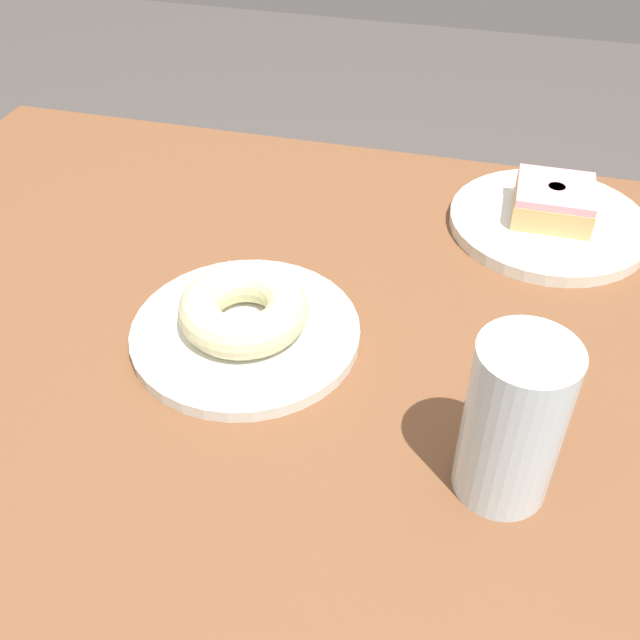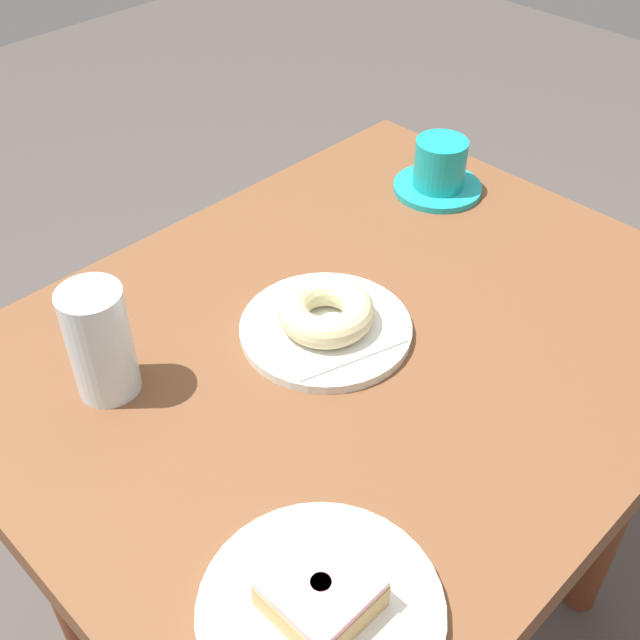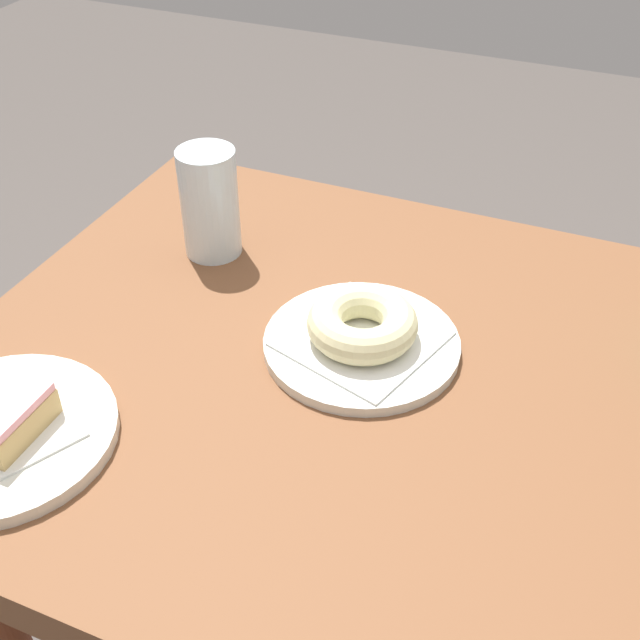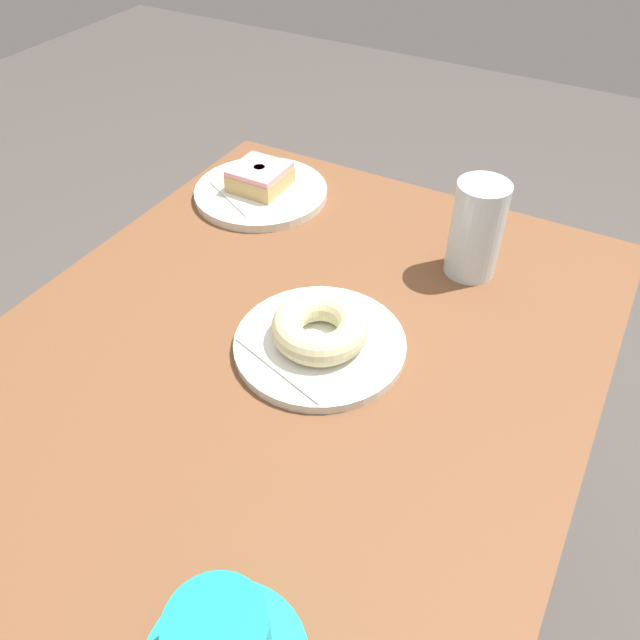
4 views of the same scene
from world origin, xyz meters
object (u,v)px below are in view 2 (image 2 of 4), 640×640
donut_sugar_ring (326,311)px  coffee_cup (439,170)px  plate_sugar_ring (326,329)px  water_glass (100,342)px  plate_glazed_square (321,610)px  donut_glazed_square (321,593)px

donut_sugar_ring → coffee_cup: bearing=17.2°
plate_sugar_ring → donut_sugar_ring: (-0.00, -0.00, 0.03)m
water_glass → plate_glazed_square: bearing=-94.2°
donut_glazed_square → water_glass: (0.03, 0.37, 0.03)m
plate_sugar_ring → plate_glazed_square: size_ratio=0.97×
plate_glazed_square → donut_glazed_square: size_ratio=2.61×
coffee_cup → water_glass: bearing=-179.8°
plate_glazed_square → donut_sugar_ring: bearing=44.1°
plate_sugar_ring → donut_sugar_ring: bearing=-135.0°
plate_glazed_square → water_glass: bearing=85.8°
donut_sugar_ring → water_glass: bearing=155.6°
plate_sugar_ring → water_glass: (-0.24, 0.11, 0.06)m
water_glass → coffee_cup: 0.60m
plate_glazed_square → coffee_cup: 0.72m
water_glass → coffee_cup: bearing=0.2°
donut_glazed_square → coffee_cup: (0.62, 0.37, 0.00)m
plate_glazed_square → coffee_cup: size_ratio=1.60×
plate_glazed_square → water_glass: size_ratio=1.58×
donut_sugar_ring → coffee_cup: size_ratio=0.87×
water_glass → plate_sugar_ring: bearing=-24.4°
donut_glazed_square → donut_sugar_ring: bearing=44.1°
donut_sugar_ring → donut_glazed_square: (-0.27, -0.26, 0.00)m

